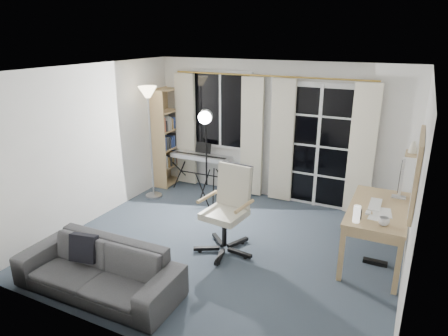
# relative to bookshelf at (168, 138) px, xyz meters

# --- Properties ---
(floor) EXTENTS (4.50, 4.00, 0.02)m
(floor) POSITION_rel_bookshelf_xyz_m (2.12, -1.83, -0.89)
(floor) COLOR #384251
(floor) RESTS_ON ground
(window) EXTENTS (1.20, 0.08, 1.40)m
(window) POSITION_rel_bookshelf_xyz_m (1.07, 0.14, 0.62)
(window) COLOR white
(window) RESTS_ON floor
(french_door) EXTENTS (1.32, 0.09, 2.11)m
(french_door) POSITION_rel_bookshelf_xyz_m (2.87, 0.14, 0.14)
(french_door) COLOR white
(french_door) RESTS_ON floor
(curtains) EXTENTS (3.60, 0.07, 2.13)m
(curtains) POSITION_rel_bookshelf_xyz_m (1.98, 0.05, 0.21)
(curtains) COLOR gold
(curtains) RESTS_ON floor
(bookshelf) EXTENTS (0.32, 0.87, 1.86)m
(bookshelf) POSITION_rel_bookshelf_xyz_m (0.00, 0.00, 0.00)
(bookshelf) COLOR tan
(bookshelf) RESTS_ON floor
(torchiere_lamp) EXTENTS (0.38, 0.38, 1.98)m
(torchiere_lamp) POSITION_rel_bookshelf_xyz_m (0.17, -0.80, 0.71)
(torchiere_lamp) COLOR #B2B2B7
(torchiere_lamp) RESTS_ON floor
(keyboard_piano) EXTENTS (1.17, 0.57, 0.84)m
(keyboard_piano) POSITION_rel_bookshelf_xyz_m (0.80, -0.13, -0.24)
(keyboard_piano) COLOR black
(keyboard_piano) RESTS_ON floor
(studio_light) EXTENTS (0.39, 0.39, 1.71)m
(studio_light) POSITION_rel_bookshelf_xyz_m (1.26, -0.79, 0.49)
(studio_light) COLOR black
(studio_light) RESTS_ON floor
(office_chair) EXTENTS (0.80, 0.81, 1.17)m
(office_chair) POSITION_rel_bookshelf_xyz_m (2.19, -1.82, -0.19)
(office_chair) COLOR black
(office_chair) RESTS_ON floor
(desk) EXTENTS (0.71, 1.40, 0.75)m
(desk) POSITION_rel_bookshelf_xyz_m (4.00, -1.28, -0.23)
(desk) COLOR tan
(desk) RESTS_ON floor
(monitor) EXTENTS (0.18, 0.54, 0.47)m
(monitor) POSITION_rel_bookshelf_xyz_m (4.20, -0.83, 0.15)
(monitor) COLOR silver
(monitor) RESTS_ON desk
(desk_clutter) EXTENTS (0.43, 0.85, 0.94)m
(desk_clutter) POSITION_rel_bookshelf_xyz_m (3.94, -1.51, -0.30)
(desk_clutter) COLOR white
(desk_clutter) RESTS_ON desk
(mug) EXTENTS (0.12, 0.10, 0.12)m
(mug) POSITION_rel_bookshelf_xyz_m (4.10, -1.78, -0.07)
(mug) COLOR silver
(mug) RESTS_ON desk
(wall_mirror) EXTENTS (0.04, 0.94, 0.74)m
(wall_mirror) POSITION_rel_bookshelf_xyz_m (4.34, -2.18, 0.67)
(wall_mirror) COLOR tan
(wall_mirror) RESTS_ON floor
(framed_print) EXTENTS (0.03, 0.42, 0.32)m
(framed_print) POSITION_rel_bookshelf_xyz_m (4.35, -1.28, 0.72)
(framed_print) COLOR tan
(framed_print) RESTS_ON floor
(wall_shelf) EXTENTS (0.16, 0.30, 0.18)m
(wall_shelf) POSITION_rel_bookshelf_xyz_m (4.28, -0.78, 0.53)
(wall_shelf) COLOR tan
(wall_shelf) RESTS_ON floor
(sofa) EXTENTS (1.94, 0.60, 0.75)m
(sofa) POSITION_rel_bookshelf_xyz_m (1.28, -3.38, -0.50)
(sofa) COLOR #2F2F32
(sofa) RESTS_ON floor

